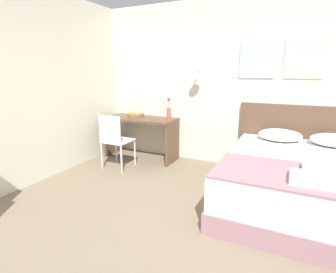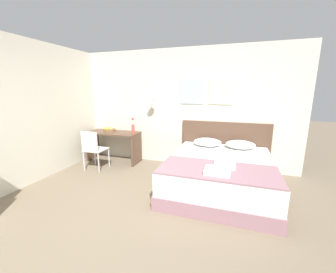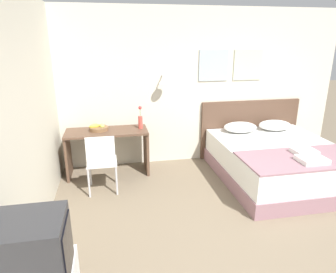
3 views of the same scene
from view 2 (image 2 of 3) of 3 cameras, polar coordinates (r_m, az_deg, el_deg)
name	(u,v)px [view 2 (image 2 of 3)]	position (r m, az deg, el deg)	size (l,w,h in m)	color
ground_plane	(108,242)	(2.79, -16.16, -26.33)	(24.00, 24.00, 0.00)	#756651
wall_back	(177,108)	(4.83, 2.54, 7.85)	(5.36, 0.31, 2.65)	beige
bed	(220,174)	(3.81, 14.08, -10.06)	(1.77, 2.04, 0.58)	gray
headboard	(224,146)	(4.73, 15.24, -2.51)	(1.89, 0.06, 1.06)	brown
pillow_left	(207,142)	(4.44, 10.85, -1.54)	(0.58, 0.43, 0.17)	white
pillow_right	(240,145)	(4.41, 19.41, -2.14)	(0.58, 0.43, 0.17)	white
throw_blanket	(217,170)	(3.15, 13.53, -8.99)	(1.71, 0.82, 0.02)	gray
folded_towel_near_foot	(225,165)	(3.26, 15.46, -7.53)	(0.31, 0.26, 0.06)	white
folded_towel_mid_bed	(217,171)	(3.00, 13.53, -9.24)	(0.35, 0.29, 0.06)	white
desk	(113,141)	(5.25, -14.91, -1.08)	(1.30, 0.54, 0.74)	brown
desk_chair	(93,147)	(4.78, -20.08, -2.82)	(0.42, 0.42, 0.89)	white
fruit_bowl	(109,130)	(5.30, -15.95, 1.79)	(0.30, 0.30, 0.11)	brown
flower_vase	(133,127)	(4.91, -9.65, 2.49)	(0.07, 0.07, 0.37)	#D14C42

